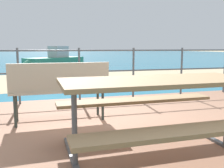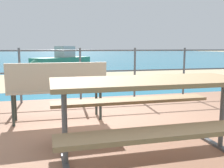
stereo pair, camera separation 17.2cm
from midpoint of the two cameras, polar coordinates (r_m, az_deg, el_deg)
ground_plane at (r=3.29m, az=10.09°, el=-12.34°), size 240.00×240.00×0.00m
patio_paving at (r=3.28m, az=10.10°, el=-11.85°), size 6.40×5.20×0.06m
sea_water at (r=42.85m, az=-11.96°, el=6.52°), size 90.00×90.00×0.01m
beach_strip at (r=9.25m, az=-5.65°, el=1.09°), size 54.15×6.91×0.01m
picnic_table at (r=2.50m, az=10.58°, el=-2.99°), size 1.91×1.45×0.79m
park_bench at (r=3.76m, az=-10.84°, el=-0.31°), size 1.42×0.46×0.88m
railing_fence at (r=5.35m, az=0.07°, el=3.78°), size 5.94×0.04×1.08m
boat_near at (r=14.51m, az=-11.10°, el=5.09°), size 3.62×3.30×1.21m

